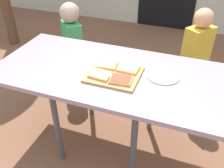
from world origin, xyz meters
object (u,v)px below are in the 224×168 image
at_px(pizza_slice_far_right, 128,69).
at_px(pizza_slice_far_left, 107,65).
at_px(cutting_board, 114,74).
at_px(child_right, 196,55).
at_px(dining_table, 108,77).
at_px(pizza_slice_near_left, 100,75).
at_px(pizza_slice_near_right, 121,80).
at_px(plate_white_right, 163,75).
at_px(child_left, 72,41).

distance_m(pizza_slice_far_right, pizza_slice_far_left, 0.15).
distance_m(cutting_board, child_right, 0.95).
bearing_deg(child_right, dining_table, -125.94).
height_order(pizza_slice_near_left, pizza_slice_far_right, same).
xyz_separation_m(pizza_slice_near_right, pizza_slice_far_right, (0.00, 0.14, 0.00)).
bearing_deg(dining_table, pizza_slice_near_right, -40.91).
bearing_deg(cutting_board, pizza_slice_far_left, 138.04).
bearing_deg(plate_white_right, dining_table, -170.87).
distance_m(pizza_slice_far_right, plate_white_right, 0.23).
height_order(cutting_board, pizza_slice_near_left, pizza_slice_near_left).
distance_m(pizza_slice_far_right, child_left, 0.98).
bearing_deg(plate_white_right, child_right, 75.42).
distance_m(pizza_slice_near_right, child_left, 1.07).
distance_m(dining_table, plate_white_right, 0.37).
relative_size(dining_table, plate_white_right, 7.12).
distance_m(child_left, child_right, 1.17).
relative_size(pizza_slice_far_left, child_left, 0.16).
xyz_separation_m(pizza_slice_near_left, child_right, (0.55, 0.86, -0.18)).
relative_size(dining_table, pizza_slice_near_left, 10.65).
distance_m(pizza_slice_near_right, child_right, 0.98).
xyz_separation_m(pizza_slice_far_right, pizza_slice_far_left, (-0.15, -0.00, 0.00)).
relative_size(pizza_slice_near_left, child_right, 0.15).
relative_size(pizza_slice_far_left, plate_white_right, 0.68).
height_order(dining_table, pizza_slice_near_right, pizza_slice_near_right).
xyz_separation_m(plate_white_right, child_right, (0.18, 0.69, -0.16)).
distance_m(pizza_slice_near_right, plate_white_right, 0.29).
bearing_deg(child_right, plate_white_right, -104.58).
xyz_separation_m(pizza_slice_far_left, child_right, (0.56, 0.73, -0.18)).
distance_m(dining_table, pizza_slice_near_right, 0.19).
relative_size(pizza_slice_near_right, plate_white_right, 0.67).
distance_m(pizza_slice_near_left, plate_white_right, 0.41).
relative_size(dining_table, pizza_slice_far_left, 10.43).
height_order(cutting_board, child_left, child_left).
distance_m(pizza_slice_near_left, child_right, 1.04).
bearing_deg(cutting_board, child_right, 58.70).
bearing_deg(pizza_slice_far_left, dining_table, -54.34).
xyz_separation_m(pizza_slice_far_right, child_left, (-0.75, 0.60, -0.19)).
distance_m(plate_white_right, child_right, 0.73).
distance_m(dining_table, pizza_slice_far_left, 0.09).
relative_size(cutting_board, pizza_slice_far_left, 2.27).
distance_m(plate_white_right, child_left, 1.15).
xyz_separation_m(cutting_board, child_right, (0.48, 0.80, -0.17)).
xyz_separation_m(dining_table, pizza_slice_near_right, (0.13, -0.11, 0.08)).
bearing_deg(child_left, pizza_slice_near_left, -50.45).
height_order(pizza_slice_near_left, plate_white_right, pizza_slice_near_left).
height_order(pizza_slice_near_left, child_left, child_left).
bearing_deg(plate_white_right, pizza_slice_far_left, -175.04).
bearing_deg(pizza_slice_far_right, plate_white_right, 7.25).
relative_size(pizza_slice_near_left, plate_white_right, 0.67).
xyz_separation_m(cutting_board, pizza_slice_near_left, (-0.07, -0.06, 0.02)).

